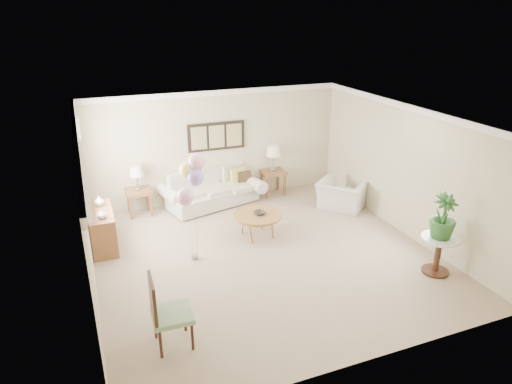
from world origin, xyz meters
The scene contains 18 objects.
ground_plane centered at (0.00, 0.00, 0.00)m, with size 6.00×6.00×0.00m, color tan.
room_shell centered at (-0.11, 0.09, 1.63)m, with size 6.04×6.04×2.60m.
wall_art_triptych centered at (0.00, 2.96, 1.55)m, with size 1.35×0.06×0.65m.
sofa centered at (-0.23, 2.68, 0.33)m, with size 2.47×1.34×0.84m.
end_table_left centered at (-1.89, 2.73, 0.49)m, with size 0.54×0.49×0.59m.
end_table_right centered at (1.35, 2.77, 0.51)m, with size 0.56×0.51×0.61m.
lamp_left centered at (-1.89, 2.73, 1.01)m, with size 0.31×0.31×0.55m.
lamp_right centered at (1.35, 2.77, 1.09)m, with size 0.36×0.36×0.63m.
coffee_table centered at (0.15, 0.79, 0.45)m, with size 0.98×0.98×0.49m.
decor_bowl centered at (0.19, 0.76, 0.52)m, with size 0.24×0.24×0.06m, color #2E2621.
armchair centered at (2.46, 1.39, 0.32)m, with size 1.00×0.87×0.65m, color beige.
side_table centered at (2.53, -1.61, 0.51)m, with size 0.63×0.63×0.68m.
potted_plant centered at (2.52, -1.60, 1.07)m, with size 0.44×0.44×0.78m, color #275122.
accent_chair centered at (-2.17, -1.75, 0.56)m, with size 0.55×0.55×1.08m.
credenza centered at (-2.76, 1.50, 0.37)m, with size 0.46×1.20×0.74m.
vase_white centered at (-2.74, 1.15, 0.83)m, with size 0.17×0.17×0.18m, color #B8B5CE.
vase_sage centered at (-2.74, 1.78, 0.84)m, with size 0.18×0.18×0.19m, color silver.
balloon_cluster centered at (-1.24, 0.38, 1.60)m, with size 0.56×0.51×2.01m.
Camera 1 is at (-2.89, -6.84, 4.27)m, focal length 32.00 mm.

